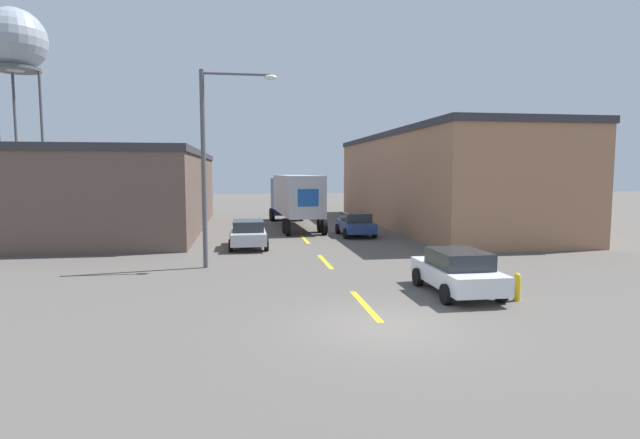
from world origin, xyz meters
The scene contains 11 objects.
ground_plane centered at (0.00, 0.00, 0.00)m, with size 160.00×160.00×0.00m, color #56514C.
road_centerline centered at (0.00, 9.62, 0.00)m, with size 0.20×18.67×0.01m.
warehouse_left centered at (-11.95, 24.51, 2.77)m, with size 11.02×22.79×5.52m.
warehouse_right centered at (10.95, 24.14, 3.49)m, with size 9.03×26.97×6.97m.
semi_truck centered at (0.09, 24.54, 2.32)m, with size 3.17×12.50×3.83m.
parked_car_left_far centered at (-3.42, 14.42, 0.78)m, with size 2.04×4.12×1.49m.
parked_car_right_near centered at (3.42, 3.05, 0.78)m, with size 2.04×4.12×1.49m.
parked_car_right_far centered at (3.42, 18.45, 0.78)m, with size 2.04×4.12×1.49m.
water_tower centered at (-26.38, 43.45, 17.15)m, with size 6.33×6.33×20.52m.
street_lamp centered at (-4.90, 9.04, 4.88)m, with size 3.23×0.32×8.32m.
fire_hydrant centered at (4.91, 1.88, 0.45)m, with size 0.22×0.22×0.90m.
Camera 1 is at (-3.67, -12.57, 4.11)m, focal length 28.00 mm.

